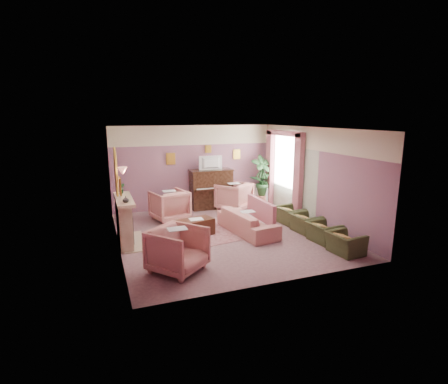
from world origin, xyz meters
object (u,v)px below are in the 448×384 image
object	(u,v)px
floral_armchair_right	(234,195)
olive_chair_d	(290,212)
olive_chair_c	(305,220)
side_table	(262,194)
coffee_table	(194,228)
olive_chair_b	(324,229)
piano	(211,189)
sofa	(247,218)
floral_armchair_left	(169,204)
floral_armchair_front	(178,248)
television	(211,162)
olive_chair_a	(345,240)

from	to	relation	value
floral_armchair_right	olive_chair_d	world-z (taller)	floral_armchair_right
olive_chair_c	side_table	world-z (taller)	side_table
floral_armchair_right	olive_chair_d	distance (m)	2.22
side_table	coffee_table	bearing A→B (deg)	-142.22
olive_chair_b	olive_chair_c	size ratio (longest dim) A/B	1.00
piano	side_table	size ratio (longest dim) A/B	2.00
sofa	olive_chair_c	bearing A→B (deg)	-18.73
coffee_table	olive_chair_d	bearing A→B (deg)	1.61
olive_chair_b	floral_armchair_right	bearing A→B (deg)	104.83
floral_armchair_left	piano	bearing A→B (deg)	29.41
floral_armchair_left	floral_armchair_front	bearing A→B (deg)	-99.10
floral_armchair_right	side_table	bearing A→B (deg)	18.25
piano	floral_armchair_right	size ratio (longest dim) A/B	1.38
sofa	olive_chair_b	bearing A→B (deg)	-41.57
piano	floral_armchair_front	distance (m)	5.03
television	olive_chair_a	world-z (taller)	television
olive_chair_c	olive_chair_d	bearing A→B (deg)	90.00
sofa	olive_chair_c	size ratio (longest dim) A/B	2.67
olive_chair_c	floral_armchair_left	bearing A→B (deg)	143.50
piano	olive_chair_a	world-z (taller)	piano
floral_armchair_left	olive_chair_d	size ratio (longest dim) A/B	1.32
floral_armchair_right	olive_chair_b	world-z (taller)	floral_armchair_right
television	piano	bearing A→B (deg)	90.00
floral_armchair_right	olive_chair_c	xyz separation A→B (m)	(0.96, -2.81, -0.18)
coffee_table	floral_armchair_front	size ratio (longest dim) A/B	0.98
floral_armchair_left	olive_chair_c	world-z (taller)	floral_armchair_left
sofa	side_table	size ratio (longest dim) A/B	2.94
floral_armchair_right	olive_chair_c	size ratio (longest dim) A/B	1.32
floral_armchair_front	olive_chair_d	xyz separation A→B (m)	(3.81, 2.03, -0.18)
television	floral_armchair_right	xyz separation A→B (m)	(0.64, -0.45, -1.09)
television	coffee_table	distance (m)	3.16
television	side_table	distance (m)	2.27
sofa	floral_armchair_left	bearing A→B (deg)	132.64
side_table	piano	bearing A→B (deg)	177.40
piano	olive_chair_b	size ratio (longest dim) A/B	1.82
floral_armchair_front	olive_chair_b	distance (m)	3.83
olive_chair_d	olive_chair_b	bearing A→B (deg)	-90.00
piano	olive_chair_d	world-z (taller)	piano
olive_chair_a	side_table	size ratio (longest dim) A/B	1.10
coffee_table	side_table	size ratio (longest dim) A/B	1.43
floral_armchair_front	sofa	bearing A→B (deg)	36.56
television	olive_chair_c	xyz separation A→B (m)	(1.60, -3.26, -1.27)
olive_chair_b	television	bearing A→B (deg)	111.42
coffee_table	sofa	size ratio (longest dim) A/B	0.49
piano	olive_chair_d	distance (m)	2.98
olive_chair_c	olive_chair_d	world-z (taller)	same
television	olive_chair_a	size ratio (longest dim) A/B	1.04
olive_chair_a	floral_armchair_right	bearing A→B (deg)	102.19
olive_chair_a	olive_chair_c	distance (m)	1.64
floral_armchair_front	television	bearing A→B (deg)	63.71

